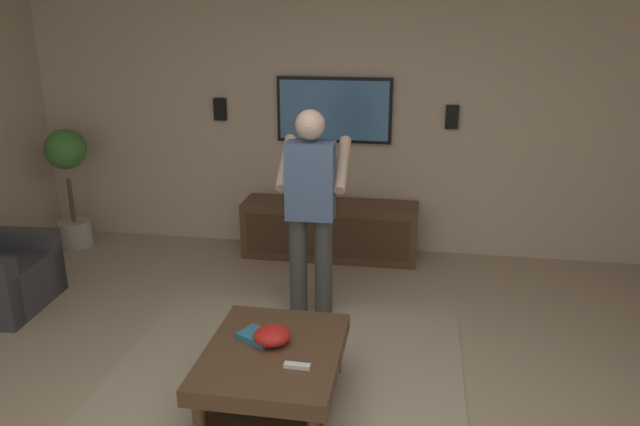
% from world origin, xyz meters
% --- Properties ---
extents(wall_back_tv, '(0.10, 7.00, 2.84)m').
position_xyz_m(wall_back_tv, '(3.05, 0.00, 1.42)').
color(wall_back_tv, '#C6B299').
rests_on(wall_back_tv, ground).
extents(area_rug, '(2.48, 2.32, 0.01)m').
position_xyz_m(area_rug, '(0.47, 0.28, 0.01)').
color(area_rug, tan).
rests_on(area_rug, ground).
extents(coffee_table, '(1.00, 0.80, 0.40)m').
position_xyz_m(coffee_table, '(0.27, 0.28, 0.30)').
color(coffee_table, '#513823').
rests_on(coffee_table, ground).
extents(media_console, '(0.45, 1.70, 0.55)m').
position_xyz_m(media_console, '(2.72, 0.31, 0.28)').
color(media_console, '#513823').
rests_on(media_console, ground).
extents(tv, '(0.05, 1.11, 0.63)m').
position_xyz_m(tv, '(2.96, 0.31, 1.42)').
color(tv, black).
extents(person_standing, '(0.54, 0.54, 1.64)m').
position_xyz_m(person_standing, '(1.49, 0.27, 0.93)').
color(person_standing, '#3F3F3F').
rests_on(person_standing, ground).
extents(potted_plant_tall, '(0.54, 0.44, 1.24)m').
position_xyz_m(potted_plant_tall, '(2.56, 2.93, 0.86)').
color(potted_plant_tall, '#B7B2A8').
rests_on(potted_plant_tall, ground).
extents(bowl, '(0.23, 0.23, 0.10)m').
position_xyz_m(bowl, '(0.33, 0.30, 0.45)').
color(bowl, red).
rests_on(bowl, coffee_table).
extents(remote_white, '(0.05, 0.15, 0.02)m').
position_xyz_m(remote_white, '(0.09, 0.10, 0.41)').
color(remote_white, white).
rests_on(remote_white, coffee_table).
extents(book, '(0.24, 0.27, 0.04)m').
position_xyz_m(book, '(0.37, 0.40, 0.42)').
color(book, teal).
rests_on(book, coffee_table).
extents(vase_round, '(0.22, 0.22, 0.22)m').
position_xyz_m(vase_round, '(2.70, 0.45, 0.66)').
color(vase_round, red).
rests_on(vase_round, media_console).
extents(wall_speaker_left, '(0.06, 0.12, 0.22)m').
position_xyz_m(wall_speaker_left, '(2.97, -0.80, 1.38)').
color(wall_speaker_left, black).
extents(wall_speaker_right, '(0.06, 0.12, 0.22)m').
position_xyz_m(wall_speaker_right, '(2.97, 1.46, 1.40)').
color(wall_speaker_right, black).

